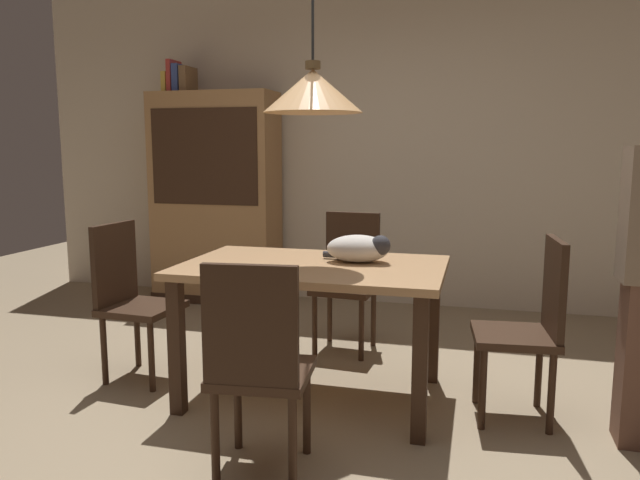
% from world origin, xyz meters
% --- Properties ---
extents(ground, '(10.00, 10.00, 0.00)m').
position_xyz_m(ground, '(0.00, 0.00, 0.00)').
color(ground, '#998466').
extents(back_wall, '(6.40, 0.10, 2.90)m').
position_xyz_m(back_wall, '(0.00, 2.65, 1.45)').
color(back_wall, beige).
rests_on(back_wall, ground).
extents(dining_table, '(1.40, 0.90, 0.75)m').
position_xyz_m(dining_table, '(0.02, 0.43, 0.65)').
color(dining_table, tan).
rests_on(dining_table, ground).
extents(chair_near_front, '(0.44, 0.44, 0.93)m').
position_xyz_m(chair_near_front, '(0.03, -0.45, 0.51)').
color(chair_near_front, '#382316').
rests_on(chair_near_front, ground).
extents(chair_right_side, '(0.44, 0.44, 0.93)m').
position_xyz_m(chair_right_side, '(1.15, 0.44, 0.51)').
color(chair_right_side, '#382316').
rests_on(chair_right_side, ground).
extents(chair_left_side, '(0.43, 0.43, 0.93)m').
position_xyz_m(chair_left_side, '(-1.10, 0.44, 0.51)').
color(chair_left_side, '#382316').
rests_on(chair_left_side, ground).
extents(chair_far_back, '(0.43, 0.43, 0.93)m').
position_xyz_m(chair_far_back, '(0.03, 1.31, 0.51)').
color(chair_far_back, '#382316').
rests_on(chair_far_back, ground).
extents(cat_sleeping, '(0.39, 0.26, 0.16)m').
position_xyz_m(cat_sleeping, '(0.26, 0.54, 0.83)').
color(cat_sleeping, silver).
rests_on(cat_sleeping, dining_table).
extents(pendant_lamp, '(0.52, 0.52, 1.30)m').
position_xyz_m(pendant_lamp, '(0.02, 0.43, 1.66)').
color(pendant_lamp, '#E0A86B').
extents(hutch_bookcase, '(1.12, 0.45, 1.85)m').
position_xyz_m(hutch_bookcase, '(-1.40, 2.32, 0.89)').
color(hutch_bookcase, '#A87A4C').
rests_on(hutch_bookcase, ground).
extents(book_yellow_short, '(0.04, 0.20, 0.18)m').
position_xyz_m(book_yellow_short, '(-1.83, 2.32, 1.94)').
color(book_yellow_short, gold).
rests_on(book_yellow_short, hutch_bookcase).
extents(book_red_tall, '(0.04, 0.22, 0.28)m').
position_xyz_m(book_red_tall, '(-1.77, 2.32, 1.99)').
color(book_red_tall, '#B73833').
rests_on(book_red_tall, hutch_bookcase).
extents(book_blue_wide, '(0.06, 0.24, 0.24)m').
position_xyz_m(book_blue_wide, '(-1.71, 2.32, 1.97)').
color(book_blue_wide, '#384C93').
rests_on(book_blue_wide, hutch_bookcase).
extents(book_brown_thick, '(0.06, 0.24, 0.22)m').
position_xyz_m(book_brown_thick, '(-1.63, 2.32, 1.96)').
color(book_brown_thick, brown).
rests_on(book_brown_thick, hutch_bookcase).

